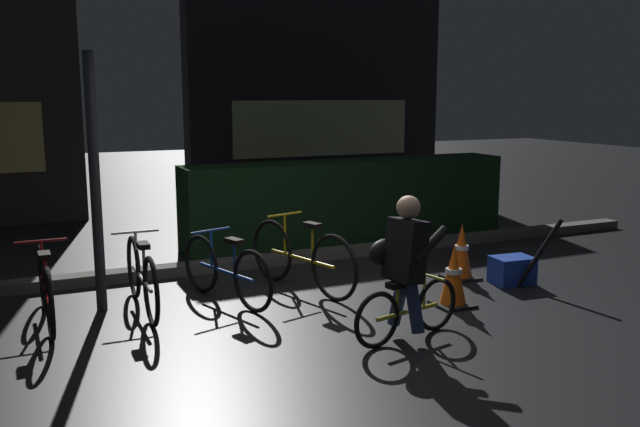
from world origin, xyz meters
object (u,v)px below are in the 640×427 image
at_px(parked_bike_right_mid, 302,257).
at_px(street_post, 95,184).
at_px(parked_bike_left_mid, 46,288).
at_px(cyclist, 404,268).
at_px(traffic_cone_far, 461,252).
at_px(blue_crate, 512,270).
at_px(closed_umbrella, 540,253).
at_px(traffic_cone_near, 454,276).
at_px(parked_bike_center_left, 142,277).
at_px(parked_bike_center_right, 226,270).

bearing_deg(parked_bike_right_mid, street_post, 68.88).
relative_size(parked_bike_left_mid, cyclist, 1.27).
xyz_separation_m(traffic_cone_far, cyclist, (-1.61, -1.38, 0.32)).
bearing_deg(blue_crate, closed_umbrella, -59.44).
height_order(blue_crate, cyclist, cyclist).
distance_m(blue_crate, closed_umbrella, 0.37).
distance_m(street_post, parked_bike_left_mid, 1.04).
bearing_deg(parked_bike_right_mid, traffic_cone_near, -151.00).
bearing_deg(parked_bike_center_left, parked_bike_left_mid, 90.49).
distance_m(parked_bike_left_mid, parked_bike_center_right, 1.68).
relative_size(parked_bike_left_mid, parked_bike_center_left, 0.98).
relative_size(parked_bike_right_mid, blue_crate, 3.79).
relative_size(parked_bike_center_left, parked_bike_right_mid, 0.96).
height_order(parked_bike_left_mid, cyclist, cyclist).
height_order(parked_bike_right_mid, traffic_cone_near, parked_bike_right_mid).
xyz_separation_m(street_post, cyclist, (2.25, -1.88, -0.60)).
distance_m(parked_bike_center_left, cyclist, 2.56).
bearing_deg(closed_umbrella, cyclist, -132.38).
distance_m(traffic_cone_near, blue_crate, 1.16).
bearing_deg(parked_bike_right_mid, parked_bike_center_right, 77.79).
relative_size(street_post, traffic_cone_near, 3.96).
height_order(street_post, parked_bike_center_right, street_post).
distance_m(parked_bike_center_right, traffic_cone_far, 2.69).
height_order(parked_bike_center_left, blue_crate, parked_bike_center_left).
distance_m(traffic_cone_far, closed_umbrella, 0.85).
bearing_deg(parked_bike_center_left, blue_crate, -100.12).
xyz_separation_m(blue_crate, cyclist, (-2.01, -0.98, 0.48)).
bearing_deg(street_post, traffic_cone_near, -22.24).
bearing_deg(parked_bike_left_mid, blue_crate, -99.47).
distance_m(street_post, traffic_cone_far, 4.00).
bearing_deg(blue_crate, cyclist, -153.90).
distance_m(parked_bike_left_mid, closed_umbrella, 5.00).
relative_size(street_post, closed_umbrella, 2.90).
distance_m(parked_bike_left_mid, traffic_cone_far, 4.37).
bearing_deg(blue_crate, street_post, 168.06).
xyz_separation_m(traffic_cone_near, traffic_cone_far, (0.68, 0.80, 0.01)).
relative_size(traffic_cone_far, blue_crate, 1.44).
xyz_separation_m(parked_bike_right_mid, traffic_cone_near, (1.15, -1.13, -0.06)).
bearing_deg(traffic_cone_far, closed_umbrella, -49.72).
bearing_deg(blue_crate, traffic_cone_near, -159.60).
bearing_deg(closed_umbrella, street_post, -165.82).
distance_m(parked_bike_center_right, parked_bike_right_mid, 0.86).
bearing_deg(cyclist, parked_bike_center_right, 110.16).
height_order(parked_bike_right_mid, closed_umbrella, parked_bike_right_mid).
height_order(traffic_cone_near, blue_crate, traffic_cone_near).
height_order(traffic_cone_near, closed_umbrella, closed_umbrella).
distance_m(parked_bike_center_left, traffic_cone_far, 3.51).
distance_m(parked_bike_center_left, parked_bike_right_mid, 1.67).
height_order(parked_bike_center_left, cyclist, cyclist).
height_order(street_post, blue_crate, street_post).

